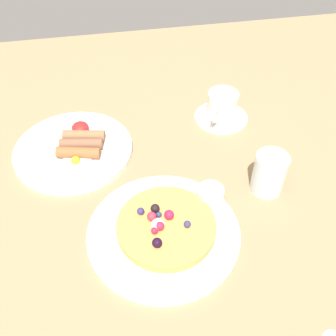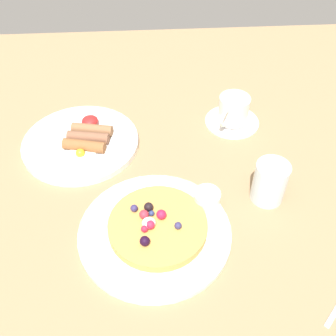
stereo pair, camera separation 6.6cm
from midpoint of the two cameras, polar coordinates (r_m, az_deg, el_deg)
ground_plane at (r=80.33cm, az=-1.16°, el=-3.78°), size 179.23×138.75×3.00cm
pancake_plate at (r=71.83cm, az=0.74°, el=-9.39°), size 27.56×27.56×1.07cm
pancake_with_berries at (r=70.81cm, az=1.13°, el=-8.46°), size 17.85×17.85×3.51cm
syrup_ramekin at (r=74.89cm, az=8.19°, el=-4.45°), size 5.05×5.05×2.88cm
breakfast_plate at (r=89.46cm, az=-10.47°, el=3.53°), size 25.76×25.76×1.40cm
fried_breakfast at (r=87.85cm, az=-9.50°, el=4.32°), size 10.78×15.28×2.62cm
coffee_saucer at (r=96.23cm, az=11.21°, el=6.61°), size 12.77×12.77×0.83cm
coffee_cup at (r=93.90cm, az=11.47°, el=8.30°), size 7.84×9.16×6.24cm
teaspoon at (r=68.74cm, az=24.40°, el=-20.96°), size 13.09×12.87×0.60cm
water_glass at (r=77.86cm, az=16.91°, el=-2.09°), size 6.39×6.39×8.53cm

